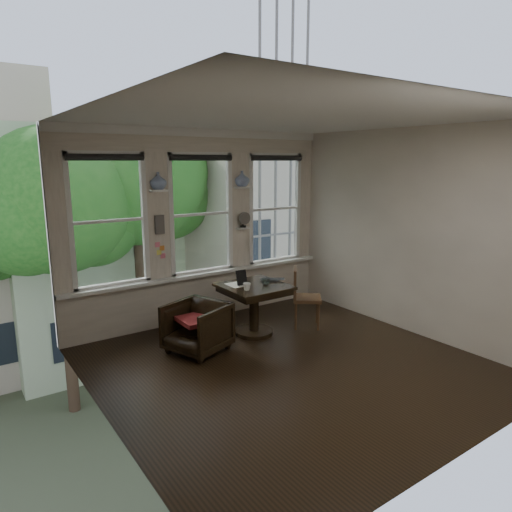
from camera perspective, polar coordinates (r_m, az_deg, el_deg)
ground at (r=5.90m, az=4.11°, el=-13.52°), size 4.50×4.50×0.00m
ceiling at (r=5.36m, az=4.60°, el=16.89°), size 4.50×4.50×0.00m
wall_back at (r=7.29m, az=-6.94°, el=3.66°), size 4.50×0.00×4.50m
wall_front at (r=4.00m, az=25.23°, el=-4.13°), size 4.50×0.00×4.50m
wall_left at (r=4.40m, az=-19.03°, el=-2.28°), size 0.00×4.50×4.50m
wall_right at (r=7.06m, az=18.66°, el=2.86°), size 0.00×4.50×4.50m
window_left at (r=6.71m, az=-17.98°, el=4.20°), size 1.10×0.12×1.90m
window_center at (r=7.26m, az=-6.98°, el=5.22°), size 1.10×0.12×1.90m
window_right at (r=8.04m, az=2.22°, el=5.93°), size 1.10×0.12×1.90m
shelf_left at (r=6.83m, az=-12.08°, el=8.00°), size 0.26×0.16×0.03m
shelf_right at (r=7.51m, az=-1.75°, el=8.58°), size 0.26×0.16×0.03m
intercom at (r=6.90m, az=-12.00°, el=3.87°), size 0.14×0.06×0.28m
sticky_notes at (r=6.96m, az=-11.90°, el=1.02°), size 0.16×0.01×0.24m
desk_fan at (r=7.55m, az=-1.64°, el=4.25°), size 0.20×0.20×0.24m
vase_left at (r=6.82m, az=-12.13°, el=9.17°), size 0.24×0.24×0.25m
vase_right at (r=7.51m, az=-1.76°, el=9.64°), size 0.24×0.24×0.25m
table at (r=6.76m, az=-0.25°, el=-6.72°), size 0.90×0.90×0.75m
armchair_left at (r=6.21m, az=-7.37°, el=-8.86°), size 0.95×0.94×0.68m
cushion_red at (r=6.18m, az=-7.40°, el=-7.90°), size 0.45×0.45×0.06m
side_chair_right at (r=7.07m, az=6.40°, el=-5.22°), size 0.59×0.59×0.92m
laptop at (r=6.84m, az=2.10°, el=-3.09°), size 0.44×0.40×0.03m
mug at (r=6.37m, az=-1.15°, el=-3.86°), size 0.11×0.11×0.10m
drinking_glass at (r=6.66m, az=1.25°, el=-3.22°), size 0.14×0.14×0.09m
tablet at (r=6.63m, az=-1.82°, el=-2.71°), size 0.16×0.09×0.22m
papers at (r=6.66m, az=-2.56°, el=-3.61°), size 0.22×0.30×0.00m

